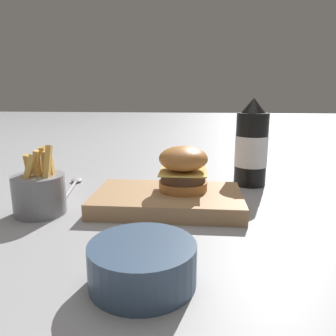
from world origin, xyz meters
TOP-DOWN VIEW (x-y plane):
  - ground_plane at (0.00, 0.00)m, footprint 6.00×6.00m
  - serving_board at (-0.04, 0.00)m, footprint 0.30×0.18m
  - burger at (-0.01, 0.02)m, footprint 0.10×0.10m
  - ketchup_bottle at (0.15, 0.19)m, footprint 0.08×0.08m
  - fries_basket at (-0.28, -0.05)m, footprint 0.10×0.10m
  - side_bowl at (-0.04, -0.27)m, footprint 0.13×0.13m
  - spoon at (-0.29, 0.14)m, footprint 0.05×0.16m
  - ketchup_puddle at (-0.04, 0.24)m, footprint 0.05×0.05m

SIDE VIEW (x-z plane):
  - ground_plane at x=0.00m, z-range 0.00..0.00m
  - ketchup_puddle at x=-0.04m, z-range 0.00..0.00m
  - spoon at x=-0.29m, z-range 0.00..0.01m
  - serving_board at x=-0.04m, z-range 0.00..0.03m
  - side_bowl at x=-0.04m, z-range 0.00..0.05m
  - fries_basket at x=-0.28m, z-range -0.03..0.11m
  - burger at x=-0.01m, z-range 0.03..0.12m
  - ketchup_bottle at x=0.15m, z-range -0.01..0.21m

